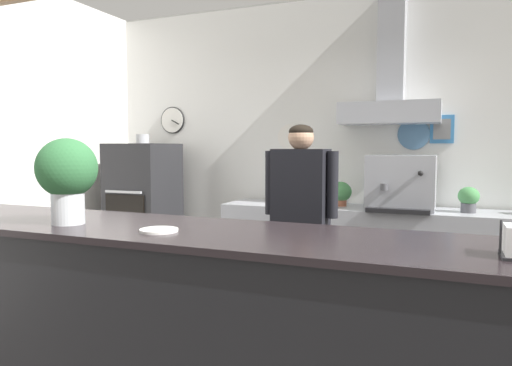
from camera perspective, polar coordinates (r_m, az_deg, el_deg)
name	(u,v)px	position (r m, az deg, el deg)	size (l,w,h in m)	color
back_wall_assembly	(348,134)	(4.73, 11.05, 5.80)	(5.51, 2.88, 2.96)	#9E9E99
service_counter	(212,351)	(2.24, -5.38, -19.55)	(4.38, 0.68, 1.09)	black
back_prep_counter	(381,256)	(4.56, 14.90, -8.59)	(3.02, 0.58, 0.89)	#A3A5AD
pizza_oven	(144,212)	(5.30, -13.42, -3.38)	(0.63, 0.67, 1.59)	#232326
shop_worker	(300,228)	(3.41, 5.39, -5.50)	(0.54, 0.24, 1.61)	#232328
espresso_machine	(401,183)	(4.42, 17.15, 0.03)	(0.58, 0.55, 0.49)	#A3A5AD
potted_basil	(469,198)	(4.42, 24.34, -1.71)	(0.18, 0.18, 0.22)	#4C4C51
potted_thyme	(340,193)	(4.56, 10.12, -1.16)	(0.21, 0.21, 0.23)	#9E563D
condiment_plate	(159,230)	(2.08, -11.66, -5.62)	(0.17, 0.17, 0.01)	white
basil_vase	(67,175)	(2.38, -21.89, 0.86)	(0.28, 0.28, 0.41)	silver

